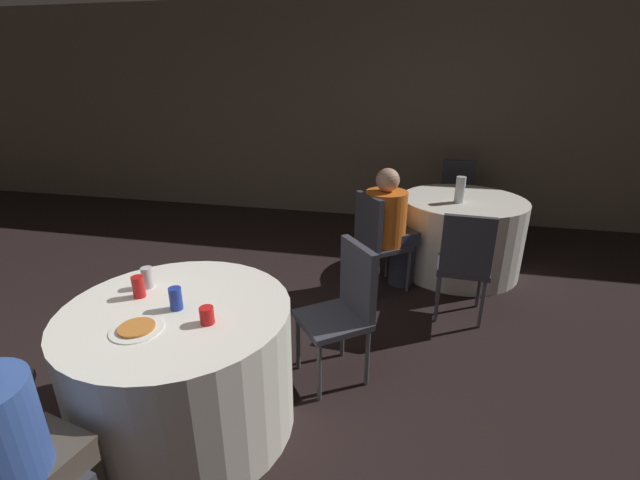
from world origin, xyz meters
TOP-DOWN VIEW (x-y plane):
  - ground_plane at (0.00, 0.00)m, footprint 16.00×16.00m
  - wall_back at (0.00, 4.21)m, footprint 16.00×0.06m
  - table_near at (0.21, 0.08)m, footprint 1.21×1.21m
  - table_far at (1.89, 2.58)m, footprint 1.21×1.21m
  - chair_near_northeast at (1.02, 0.70)m, footprint 0.56×0.56m
  - chair_far_south at (1.83, 1.56)m, footprint 0.42×0.43m
  - chair_far_southwest at (1.09, 1.94)m, footprint 0.56×0.56m
  - chair_far_north at (1.92, 3.60)m, footprint 0.41×0.42m
  - person_blue_shirt at (0.04, -0.75)m, footprint 0.38×0.50m
  - person_orange_shirt at (1.22, 2.04)m, footprint 0.51×0.49m
  - pizza_plate_near at (0.13, -0.14)m, footprint 0.25×0.25m
  - soda_can_red at (-0.05, 0.16)m, footprint 0.07×0.07m
  - soda_can_silver at (-0.06, 0.27)m, footprint 0.07×0.07m
  - soda_can_blue at (0.22, 0.08)m, footprint 0.07×0.07m
  - cup_near at (0.44, -0.01)m, footprint 0.07×0.07m
  - bottle_far at (1.82, 2.45)m, footprint 0.09×0.09m

SIDE VIEW (x-z plane):
  - ground_plane at x=0.00m, z-range 0.00..0.00m
  - table_near at x=0.21m, z-range 0.00..0.75m
  - table_far at x=1.89m, z-range 0.00..0.75m
  - chair_near_northeast at x=1.02m, z-range 0.09..1.02m
  - chair_far_south at x=1.83m, z-range 0.09..1.02m
  - chair_far_southwest at x=1.09m, z-range 0.09..1.02m
  - chair_far_north at x=1.92m, z-range 0.09..1.02m
  - person_blue_shirt at x=0.04m, z-range 0.01..1.14m
  - person_orange_shirt at x=1.22m, z-range 0.02..1.17m
  - pizza_plate_near at x=0.13m, z-range 0.75..0.77m
  - cup_near at x=0.44m, z-range 0.75..0.84m
  - soda_can_red at x=-0.05m, z-range 0.75..0.88m
  - soda_can_silver at x=-0.06m, z-range 0.75..0.88m
  - soda_can_blue at x=0.22m, z-range 0.75..0.88m
  - bottle_far at x=1.82m, z-range 0.75..1.00m
  - wall_back at x=0.00m, z-range 0.00..2.80m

